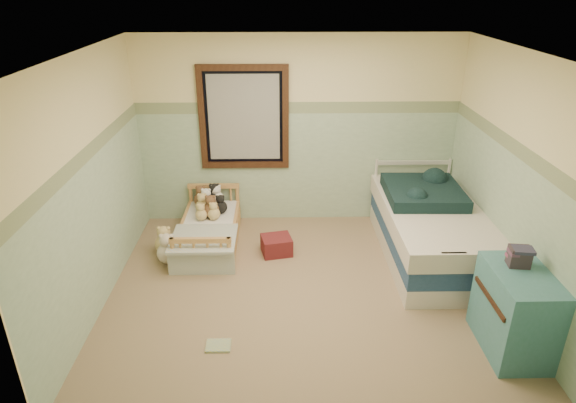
{
  "coord_description": "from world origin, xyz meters",
  "views": [
    {
      "loc": [
        -0.26,
        -4.48,
        3.12
      ],
      "look_at": [
        -0.16,
        0.35,
        0.9
      ],
      "focal_mm": 30.78,
      "sensor_mm": 36.0,
      "label": 1
    }
  ],
  "objects_px": {
    "dresser": "(515,311)",
    "toddler_bed_frame": "(209,237)",
    "plush_floor_cream": "(168,253)",
    "twin_bed_frame": "(428,249)",
    "plush_floor_tan": "(165,244)",
    "floor_book": "(218,346)",
    "red_pillow": "(277,245)"
  },
  "relations": [
    {
      "from": "dresser",
      "to": "red_pillow",
      "type": "height_order",
      "value": "dresser"
    },
    {
      "from": "plush_floor_tan",
      "to": "dresser",
      "type": "xyz_separation_m",
      "value": [
        3.5,
        -1.77,
        0.27
      ]
    },
    {
      "from": "twin_bed_frame",
      "to": "floor_book",
      "type": "relative_size",
      "value": 9.13
    },
    {
      "from": "toddler_bed_frame",
      "to": "floor_book",
      "type": "distance_m",
      "value": 1.96
    },
    {
      "from": "plush_floor_tan",
      "to": "twin_bed_frame",
      "type": "distance_m",
      "value": 3.21
    },
    {
      "from": "plush_floor_cream",
      "to": "red_pillow",
      "type": "relative_size",
      "value": 0.74
    },
    {
      "from": "twin_bed_frame",
      "to": "dresser",
      "type": "bearing_deg",
      "value": -79.75
    },
    {
      "from": "plush_floor_cream",
      "to": "plush_floor_tan",
      "type": "distance_m",
      "value": 0.23
    },
    {
      "from": "plush_floor_cream",
      "to": "dresser",
      "type": "distance_m",
      "value": 3.77
    },
    {
      "from": "plush_floor_tan",
      "to": "floor_book",
      "type": "distance_m",
      "value": 1.91
    },
    {
      "from": "plush_floor_tan",
      "to": "twin_bed_frame",
      "type": "xyz_separation_m",
      "value": [
        3.21,
        -0.15,
        -0.01
      ]
    },
    {
      "from": "plush_floor_tan",
      "to": "plush_floor_cream",
      "type": "bearing_deg",
      "value": -70.43
    },
    {
      "from": "red_pillow",
      "to": "twin_bed_frame",
      "type": "bearing_deg",
      "value": -3.88
    },
    {
      "from": "toddler_bed_frame",
      "to": "red_pillow",
      "type": "xyz_separation_m",
      "value": [
        0.85,
        -0.25,
        0.02
      ]
    },
    {
      "from": "plush_floor_tan",
      "to": "red_pillow",
      "type": "xyz_separation_m",
      "value": [
        1.37,
        -0.03,
        -0.01
      ]
    },
    {
      "from": "toddler_bed_frame",
      "to": "plush_floor_cream",
      "type": "xyz_separation_m",
      "value": [
        -0.44,
        -0.44,
        0.04
      ]
    },
    {
      "from": "plush_floor_cream",
      "to": "twin_bed_frame",
      "type": "relative_size",
      "value": 0.12
    },
    {
      "from": "plush_floor_tan",
      "to": "dresser",
      "type": "bearing_deg",
      "value": -26.77
    },
    {
      "from": "plush_floor_tan",
      "to": "red_pillow",
      "type": "height_order",
      "value": "plush_floor_tan"
    },
    {
      "from": "plush_floor_tan",
      "to": "floor_book",
      "type": "bearing_deg",
      "value": -64.17
    },
    {
      "from": "toddler_bed_frame",
      "to": "dresser",
      "type": "distance_m",
      "value": 3.6
    },
    {
      "from": "plush_floor_tan",
      "to": "twin_bed_frame",
      "type": "bearing_deg",
      "value": -2.69
    },
    {
      "from": "dresser",
      "to": "red_pillow",
      "type": "relative_size",
      "value": 2.26
    },
    {
      "from": "dresser",
      "to": "toddler_bed_frame",
      "type": "bearing_deg",
      "value": 146.34
    },
    {
      "from": "plush_floor_tan",
      "to": "twin_bed_frame",
      "type": "relative_size",
      "value": 0.12
    },
    {
      "from": "toddler_bed_frame",
      "to": "dresser",
      "type": "xyz_separation_m",
      "value": [
        2.99,
        -1.99,
        0.31
      ]
    },
    {
      "from": "toddler_bed_frame",
      "to": "twin_bed_frame",
      "type": "relative_size",
      "value": 0.67
    },
    {
      "from": "plush_floor_cream",
      "to": "dresser",
      "type": "height_order",
      "value": "dresser"
    },
    {
      "from": "twin_bed_frame",
      "to": "dresser",
      "type": "xyz_separation_m",
      "value": [
        0.29,
        -1.61,
        0.29
      ]
    },
    {
      "from": "toddler_bed_frame",
      "to": "floor_book",
      "type": "height_order",
      "value": "toddler_bed_frame"
    },
    {
      "from": "twin_bed_frame",
      "to": "floor_book",
      "type": "bearing_deg",
      "value": -146.73
    },
    {
      "from": "toddler_bed_frame",
      "to": "plush_floor_cream",
      "type": "bearing_deg",
      "value": -134.58
    }
  ]
}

